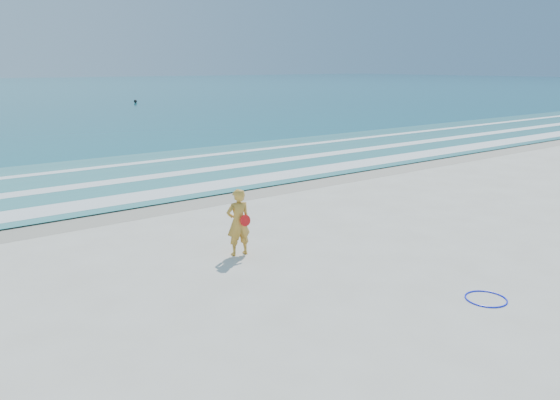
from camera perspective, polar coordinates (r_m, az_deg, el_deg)
ground at (r=11.62m, az=12.50°, el=-8.54°), size 400.00×400.00×0.00m
wet_sand at (r=18.41m, az=-9.25°, el=0.01°), size 400.00×2.40×0.00m
shallow at (r=22.84m, az=-15.20°, el=2.51°), size 400.00×10.00×0.01m
foam_near at (r=19.53m, az=-11.06°, el=0.88°), size 400.00×1.40×0.01m
foam_mid at (r=22.12m, az=-14.41°, el=2.22°), size 400.00×0.90×0.01m
foam_far at (r=25.14m, az=-17.38°, el=3.40°), size 400.00×0.60×0.01m
hoop at (r=11.34m, az=20.73°, el=-9.63°), size 0.84×0.84×0.03m
buoy at (r=67.33m, az=-14.87°, el=9.94°), size 0.38×0.38×0.38m
woman at (r=12.80m, az=-4.38°, el=-2.33°), size 0.64×0.47×1.60m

